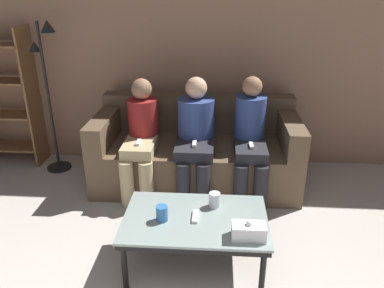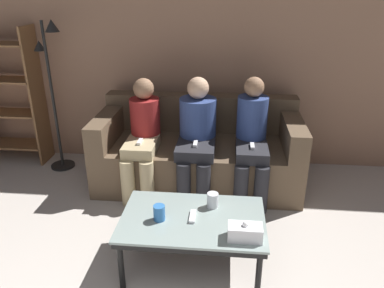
{
  "view_description": "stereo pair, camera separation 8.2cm",
  "coord_description": "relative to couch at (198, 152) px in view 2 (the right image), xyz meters",
  "views": [
    {
      "loc": [
        0.19,
        -0.28,
        1.92
      ],
      "look_at": [
        0.0,
        2.55,
        0.7
      ],
      "focal_mm": 35.0,
      "sensor_mm": 36.0,
      "label": 1
    },
    {
      "loc": [
        0.27,
        -0.27,
        1.92
      ],
      "look_at": [
        0.0,
        2.55,
        0.7
      ],
      "focal_mm": 35.0,
      "sensor_mm": 36.0,
      "label": 2
    }
  ],
  "objects": [
    {
      "name": "wall_back",
      "position": [
        0.0,
        0.54,
        0.98
      ],
      "size": [
        12.0,
        0.06,
        2.6
      ],
      "color": "#9E755B",
      "rests_on": "ground_plane"
    },
    {
      "name": "couch",
      "position": [
        0.0,
        0.0,
        0.0
      ],
      "size": [
        2.01,
        0.92,
        0.84
      ],
      "color": "brown",
      "rests_on": "ground_plane"
    },
    {
      "name": "coffee_table",
      "position": [
        0.07,
        -1.31,
        0.06
      ],
      "size": [
        1.01,
        0.65,
        0.42
      ],
      "color": "#8C9E99",
      "rests_on": "ground_plane"
    },
    {
      "name": "cup_near_left",
      "position": [
        -0.16,
        -1.36,
        0.15
      ],
      "size": [
        0.08,
        0.08,
        0.11
      ],
      "color": "#3372BF",
      "rests_on": "coffee_table"
    },
    {
      "name": "cup_near_right",
      "position": [
        0.2,
        -1.16,
        0.15
      ],
      "size": [
        0.08,
        0.08,
        0.11
      ],
      "color": "silver",
      "rests_on": "coffee_table"
    },
    {
      "name": "tissue_box",
      "position": [
        0.42,
        -1.52,
        0.15
      ],
      "size": [
        0.22,
        0.12,
        0.13
      ],
      "color": "white",
      "rests_on": "coffee_table"
    },
    {
      "name": "game_remote",
      "position": [
        0.07,
        -1.31,
        0.11
      ],
      "size": [
        0.04,
        0.15,
        0.02
      ],
      "color": "white",
      "rests_on": "coffee_table"
    },
    {
      "name": "standing_lamp",
      "position": [
        -1.54,
        0.17,
        0.66
      ],
      "size": [
        0.31,
        0.26,
        1.6
      ],
      "color": "black",
      "rests_on": "ground_plane"
    },
    {
      "name": "seated_person_left_end",
      "position": [
        -0.52,
        -0.23,
        0.27
      ],
      "size": [
        0.31,
        0.65,
        1.1
      ],
      "color": "tan",
      "rests_on": "ground_plane"
    },
    {
      "name": "seated_person_mid_left",
      "position": [
        0.0,
        -0.21,
        0.3
      ],
      "size": [
        0.35,
        0.68,
        1.13
      ],
      "color": "#28282D",
      "rests_on": "ground_plane"
    },
    {
      "name": "seated_person_mid_right",
      "position": [
        0.52,
        -0.23,
        0.29
      ],
      "size": [
        0.31,
        0.65,
        1.14
      ],
      "color": "#28282D",
      "rests_on": "ground_plane"
    }
  ]
}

